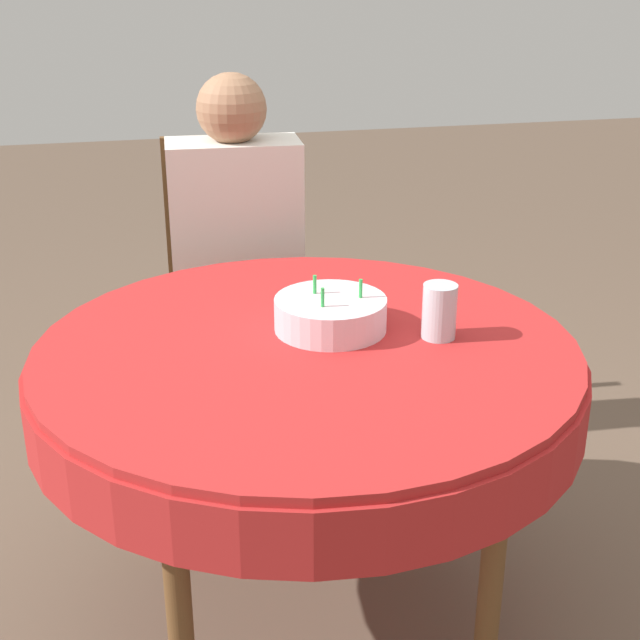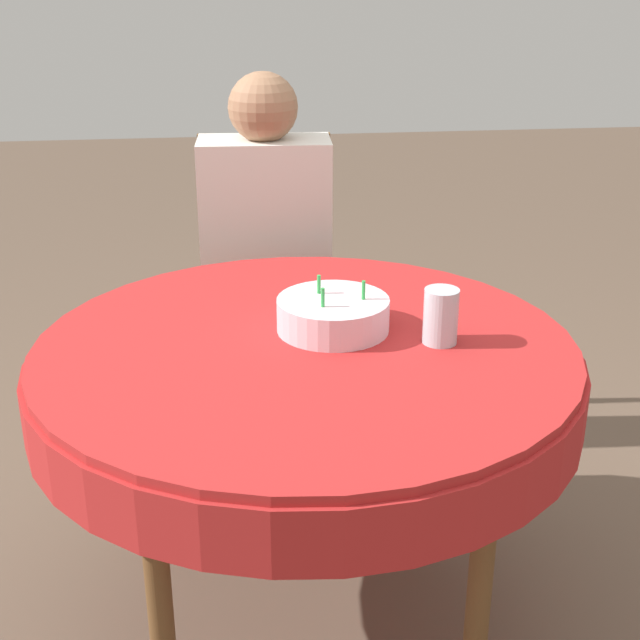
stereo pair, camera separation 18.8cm
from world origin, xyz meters
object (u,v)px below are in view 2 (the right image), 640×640
chair (267,285)px  birthday_cake (333,314)px  drinking_glass (441,316)px  person (266,235)px

chair → birthday_cake: size_ratio=3.89×
drinking_glass → person: bearing=109.9°
chair → drinking_glass: size_ratio=8.00×
chair → birthday_cake: 0.91m
person → drinking_glass: 0.92m
birthday_cake → person: bearing=97.2°
birthday_cake → drinking_glass: (0.21, -0.09, 0.02)m
person → drinking_glass: (0.31, -0.86, 0.08)m
chair → person: person is taller
birthday_cake → drinking_glass: size_ratio=2.06×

